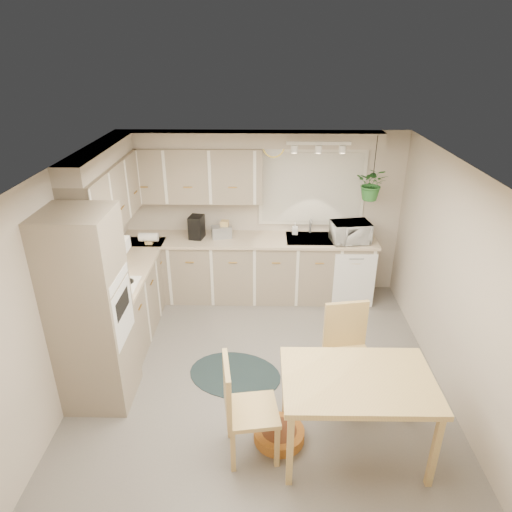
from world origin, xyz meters
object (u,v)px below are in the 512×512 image
object	(u,v)px
braided_rug	(235,374)
pet_bed	(279,434)
dining_table	(354,415)
chair_left	(252,408)
microwave	(351,230)
chair_back	(351,357)

from	to	relation	value
braided_rug	pet_bed	world-z (taller)	pet_bed
dining_table	chair_left	size ratio (longest dim) A/B	1.30
chair_left	microwave	distance (m)	3.12
dining_table	microwave	distance (m)	2.85
chair_back	microwave	distance (m)	2.15
pet_bed	microwave	bearing A→B (deg)	68.57
chair_left	pet_bed	xyz separation A→B (m)	(0.25, 0.14, -0.45)
dining_table	chair_back	size ratio (longest dim) A/B	1.27
chair_back	braided_rug	bearing A→B (deg)	-24.83
chair_left	pet_bed	distance (m)	0.54
chair_back	pet_bed	size ratio (longest dim) A/B	2.14
chair_back	braided_rug	distance (m)	1.37
braided_rug	microwave	distance (m)	2.54
pet_bed	dining_table	bearing A→B (deg)	-8.58
dining_table	chair_back	bearing A→B (deg)	83.77
braided_rug	pet_bed	bearing A→B (deg)	-62.59
braided_rug	microwave	bearing A→B (deg)	48.51
braided_rug	microwave	xyz separation A→B (m)	(1.52, 1.71, 1.11)
chair_left	microwave	size ratio (longest dim) A/B	1.96
dining_table	chair_left	distance (m)	0.92
braided_rug	chair_left	bearing A→B (deg)	-77.89
pet_bed	microwave	world-z (taller)	microwave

